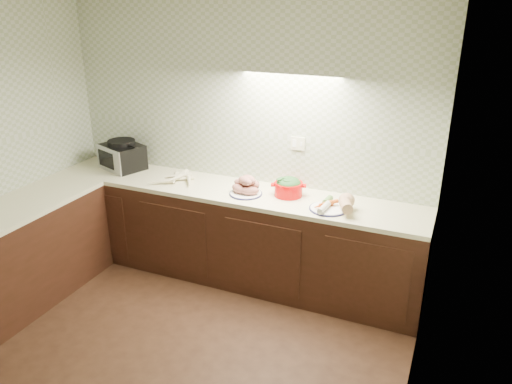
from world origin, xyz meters
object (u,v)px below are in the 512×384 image
at_px(sweet_potato_plate, 246,187).
at_px(veg_plate, 337,203).
at_px(onion_bowl, 252,184).
at_px(dutch_oven, 288,187).
at_px(toaster_oven, 122,155).
at_px(parsnip_pile, 176,177).

height_order(sweet_potato_plate, veg_plate, sweet_potato_plate).
bearing_deg(sweet_potato_plate, onion_bowl, 96.93).
bearing_deg(dutch_oven, toaster_oven, 161.61).
distance_m(parsnip_pile, onion_bowl, 0.75).
xyz_separation_m(toaster_oven, onion_bowl, (1.43, 0.03, -0.10)).
bearing_deg(toaster_oven, parsnip_pile, 12.34).
distance_m(toaster_oven, onion_bowl, 1.43).
distance_m(toaster_oven, dutch_oven, 1.81).
bearing_deg(onion_bowl, toaster_oven, -178.75).
xyz_separation_m(toaster_oven, dutch_oven, (1.81, -0.03, -0.06)).
bearing_deg(toaster_oven, veg_plate, 16.48).
xyz_separation_m(toaster_oven, veg_plate, (2.29, -0.15, -0.09)).
distance_m(parsnip_pile, veg_plate, 1.60).
relative_size(onion_bowl, dutch_oven, 0.41).
bearing_deg(parsnip_pile, onion_bowl, 9.76).
distance_m(onion_bowl, dutch_oven, 0.39).
distance_m(toaster_oven, veg_plate, 2.29).
height_order(toaster_oven, dutch_oven, toaster_oven).
relative_size(toaster_oven, parsnip_pile, 1.00).
relative_size(parsnip_pile, dutch_oven, 1.62).
bearing_deg(toaster_oven, sweet_potato_plate, 14.70).
bearing_deg(onion_bowl, sweet_potato_plate, -83.07).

